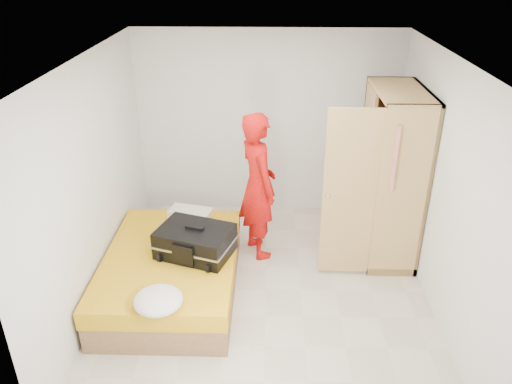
{
  "coord_description": "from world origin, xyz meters",
  "views": [
    {
      "loc": [
        0.02,
        -4.61,
        3.54
      ],
      "look_at": [
        -0.12,
        0.5,
        1.0
      ],
      "focal_mm": 35.0,
      "sensor_mm": 36.0,
      "label": 1
    }
  ],
  "objects_px": {
    "person": "(258,186)",
    "suitcase": "(195,241)",
    "wardrobe": "(387,181)",
    "bed": "(172,273)",
    "round_cushion": "(158,300)"
  },
  "relations": [
    {
      "from": "wardrobe",
      "to": "person",
      "type": "relative_size",
      "value": 1.14
    },
    {
      "from": "bed",
      "to": "wardrobe",
      "type": "bearing_deg",
      "value": 19.98
    },
    {
      "from": "wardrobe",
      "to": "round_cushion",
      "type": "distance_m",
      "value": 3.06
    },
    {
      "from": "wardrobe",
      "to": "suitcase",
      "type": "relative_size",
      "value": 2.26
    },
    {
      "from": "person",
      "to": "suitcase",
      "type": "xyz_separation_m",
      "value": [
        -0.66,
        -0.85,
        -0.27
      ]
    },
    {
      "from": "bed",
      "to": "round_cushion",
      "type": "height_order",
      "value": "round_cushion"
    },
    {
      "from": "bed",
      "to": "suitcase",
      "type": "height_order",
      "value": "suitcase"
    },
    {
      "from": "person",
      "to": "suitcase",
      "type": "height_order",
      "value": "person"
    },
    {
      "from": "round_cushion",
      "to": "wardrobe",
      "type": "bearing_deg",
      "value": 36.58
    },
    {
      "from": "bed",
      "to": "suitcase",
      "type": "distance_m",
      "value": 0.49
    },
    {
      "from": "person",
      "to": "round_cushion",
      "type": "distance_m",
      "value": 2.01
    },
    {
      "from": "suitcase",
      "to": "bed",
      "type": "bearing_deg",
      "value": -156.24
    },
    {
      "from": "suitcase",
      "to": "round_cushion",
      "type": "xyz_separation_m",
      "value": [
        -0.22,
        -0.93,
        -0.07
      ]
    },
    {
      "from": "person",
      "to": "suitcase",
      "type": "bearing_deg",
      "value": 117.86
    },
    {
      "from": "bed",
      "to": "person",
      "type": "relative_size",
      "value": 1.09
    }
  ]
}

